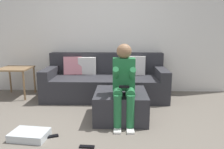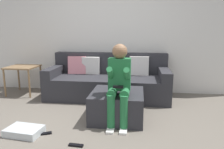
{
  "view_description": "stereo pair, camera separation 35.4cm",
  "coord_description": "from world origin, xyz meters",
  "px_view_note": "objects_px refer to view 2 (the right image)",
  "views": [
    {
      "loc": [
        0.34,
        -2.72,
        1.34
      ],
      "look_at": [
        0.22,
        0.97,
        0.58
      ],
      "focal_mm": 34.62,
      "sensor_mm": 36.0,
      "label": 1
    },
    {
      "loc": [
        0.69,
        -2.69,
        1.34
      ],
      "look_at": [
        0.22,
        0.97,
        0.58
      ],
      "focal_mm": 34.62,
      "sensor_mm": 36.0,
      "label": 2
    }
  ],
  "objects_px": {
    "remote_by_storage_bin": "(46,133)",
    "storage_bin": "(24,131)",
    "couch_sectional": "(108,81)",
    "person_seated": "(119,81)",
    "remote_near_ottoman": "(76,145)",
    "ottoman": "(117,105)",
    "side_table": "(23,70)"
  },
  "relations": [
    {
      "from": "couch_sectional",
      "to": "remote_by_storage_bin",
      "type": "height_order",
      "value": "couch_sectional"
    },
    {
      "from": "ottoman",
      "to": "couch_sectional",
      "type": "bearing_deg",
      "value": 105.08
    },
    {
      "from": "ottoman",
      "to": "remote_near_ottoman",
      "type": "relative_size",
      "value": 4.58
    },
    {
      "from": "storage_bin",
      "to": "remote_near_ottoman",
      "type": "distance_m",
      "value": 0.78
    },
    {
      "from": "ottoman",
      "to": "person_seated",
      "type": "height_order",
      "value": "person_seated"
    },
    {
      "from": "side_table",
      "to": "remote_by_storage_bin",
      "type": "bearing_deg",
      "value": -54.05
    },
    {
      "from": "couch_sectional",
      "to": "remote_near_ottoman",
      "type": "relative_size",
      "value": 13.66
    },
    {
      "from": "person_seated",
      "to": "ottoman",
      "type": "bearing_deg",
      "value": 102.34
    },
    {
      "from": "person_seated",
      "to": "side_table",
      "type": "relative_size",
      "value": 1.93
    },
    {
      "from": "remote_near_ottoman",
      "to": "person_seated",
      "type": "bearing_deg",
      "value": 61.91
    },
    {
      "from": "remote_near_ottoman",
      "to": "remote_by_storage_bin",
      "type": "relative_size",
      "value": 1.23
    },
    {
      "from": "side_table",
      "to": "ottoman",
      "type": "bearing_deg",
      "value": -26.95
    },
    {
      "from": "person_seated",
      "to": "side_table",
      "type": "bearing_deg",
      "value": 149.61
    },
    {
      "from": "storage_bin",
      "to": "remote_near_ottoman",
      "type": "xyz_separation_m",
      "value": [
        0.75,
        -0.2,
        -0.04
      ]
    },
    {
      "from": "storage_bin",
      "to": "remote_near_ottoman",
      "type": "bearing_deg",
      "value": -14.74
    },
    {
      "from": "storage_bin",
      "to": "remote_near_ottoman",
      "type": "relative_size",
      "value": 2.57
    },
    {
      "from": "side_table",
      "to": "remote_near_ottoman",
      "type": "relative_size",
      "value": 3.4
    },
    {
      "from": "remote_near_ottoman",
      "to": "side_table",
      "type": "bearing_deg",
      "value": 135.38
    },
    {
      "from": "ottoman",
      "to": "storage_bin",
      "type": "relative_size",
      "value": 1.78
    },
    {
      "from": "person_seated",
      "to": "remote_by_storage_bin",
      "type": "xyz_separation_m",
      "value": [
        -0.92,
        -0.46,
        -0.63
      ]
    },
    {
      "from": "storage_bin",
      "to": "side_table",
      "type": "distance_m",
      "value": 2.08
    },
    {
      "from": "couch_sectional",
      "to": "remote_near_ottoman",
      "type": "bearing_deg",
      "value": -92.73
    },
    {
      "from": "ottoman",
      "to": "remote_by_storage_bin",
      "type": "height_order",
      "value": "ottoman"
    },
    {
      "from": "person_seated",
      "to": "storage_bin",
      "type": "distance_m",
      "value": 1.42
    },
    {
      "from": "person_seated",
      "to": "remote_near_ottoman",
      "type": "height_order",
      "value": "person_seated"
    },
    {
      "from": "ottoman",
      "to": "remote_by_storage_bin",
      "type": "distance_m",
      "value": 1.1
    },
    {
      "from": "ottoman",
      "to": "person_seated",
      "type": "xyz_separation_m",
      "value": [
        0.04,
        -0.19,
        0.43
      ]
    },
    {
      "from": "storage_bin",
      "to": "ottoman",
      "type": "bearing_deg",
      "value": 30.96
    },
    {
      "from": "person_seated",
      "to": "storage_bin",
      "type": "height_order",
      "value": "person_seated"
    },
    {
      "from": "couch_sectional",
      "to": "person_seated",
      "type": "relative_size",
      "value": 2.08
    },
    {
      "from": "person_seated",
      "to": "storage_bin",
      "type": "relative_size",
      "value": 2.56
    },
    {
      "from": "remote_by_storage_bin",
      "to": "storage_bin",
      "type": "bearing_deg",
      "value": 165.45
    }
  ]
}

